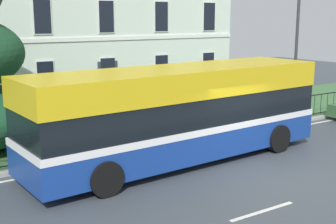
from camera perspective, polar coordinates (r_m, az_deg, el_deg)
name	(u,v)px	position (r m, az deg, el deg)	size (l,w,h in m)	color
ground_plane	(239,163)	(14.80, 8.84, -6.37)	(60.00, 56.00, 0.18)	#3D444C
iron_verge_railing	(199,123)	(17.37, 3.84, -1.33)	(18.67, 0.04, 0.97)	black
single_decker_bus	(180,113)	(14.44, 1.48, -0.08)	(10.32, 3.19, 3.02)	navy
street_lamp_post	(297,28)	(21.92, 15.87, 10.12)	(0.36, 0.24, 6.93)	#333338
litter_bin	(52,137)	(15.48, -14.29, -3.09)	(0.50, 0.50, 1.12)	#4C4742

